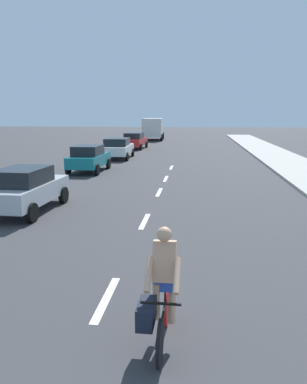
# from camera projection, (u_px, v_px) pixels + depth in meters

# --- Properties ---
(ground_plane) EXTENTS (160.00, 160.00, 0.00)m
(ground_plane) POSITION_uv_depth(u_px,v_px,m) (165.00, 180.00, 19.78)
(ground_plane) COLOR #38383A
(lane_stripe_2) EXTENTS (0.16, 1.80, 0.01)m
(lane_stripe_2) POSITION_uv_depth(u_px,v_px,m) (106.00, 299.00, 7.07)
(lane_stripe_2) COLOR white
(lane_stripe_2) RESTS_ON ground
(lane_stripe_3) EXTENTS (0.16, 1.80, 0.01)m
(lane_stripe_3) POSITION_uv_depth(u_px,v_px,m) (145.00, 221.00, 12.16)
(lane_stripe_3) COLOR white
(lane_stripe_3) RESTS_ON ground
(lane_stripe_4) EXTENTS (0.16, 1.80, 0.01)m
(lane_stripe_4) POSITION_uv_depth(u_px,v_px,m) (159.00, 192.00, 16.65)
(lane_stripe_4) COLOR white
(lane_stripe_4) RESTS_ON ground
(lane_stripe_5) EXTENTS (0.16, 1.80, 0.01)m
(lane_stripe_5) POSITION_uv_depth(u_px,v_px,m) (166.00, 179.00, 20.11)
(lane_stripe_5) COLOR white
(lane_stripe_5) RESTS_ON ground
(lane_stripe_6) EXTENTS (0.16, 1.80, 0.01)m
(lane_stripe_6) POSITION_uv_depth(u_px,v_px,m) (171.00, 167.00, 24.29)
(lane_stripe_6) COLOR white
(lane_stripe_6) RESTS_ON ground
(cyclist) EXTENTS (0.62, 1.71, 1.82)m
(cyclist) POSITION_uv_depth(u_px,v_px,m) (160.00, 293.00, 5.52)
(cyclist) COLOR black
(cyclist) RESTS_ON ground
(parked_car_silver) EXTENTS (1.93, 3.99, 1.57)m
(parked_car_silver) POSITION_uv_depth(u_px,v_px,m) (25.00, 188.00, 13.22)
(parked_car_silver) COLOR #B7BABF
(parked_car_silver) RESTS_ON ground
(parked_car_teal) EXTENTS (1.87, 3.98, 1.57)m
(parked_car_teal) POSITION_uv_depth(u_px,v_px,m) (89.00, 158.00, 22.39)
(parked_car_teal) COLOR #14727A
(parked_car_teal) RESTS_ON ground
(parked_car_white) EXTENTS (2.17, 4.55, 1.57)m
(parked_car_white) POSITION_uv_depth(u_px,v_px,m) (118.00, 148.00, 29.01)
(parked_car_white) COLOR white
(parked_car_white) RESTS_ON ground
(parked_car_red) EXTENTS (2.17, 4.41, 1.57)m
(parked_car_red) POSITION_uv_depth(u_px,v_px,m) (135.00, 140.00, 37.09)
(parked_car_red) COLOR red
(parked_car_red) RESTS_ON ground
(delivery_truck) EXTENTS (2.90, 6.34, 2.80)m
(delivery_truck) POSITION_uv_depth(u_px,v_px,m) (153.00, 129.00, 49.24)
(delivery_truck) COLOR beige
(delivery_truck) RESTS_ON ground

